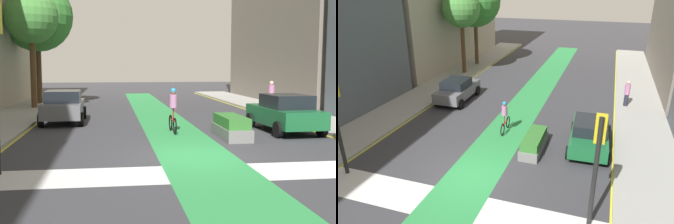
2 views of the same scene
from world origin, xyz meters
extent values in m
plane|color=#38383D|center=(0.00, 0.00, 0.00)|extent=(120.00, 120.00, 0.00)
cube|color=#2D8C47|center=(0.12, 0.00, 0.00)|extent=(2.40, 60.00, 0.01)
cube|color=silver|center=(0.00, -2.00, 0.00)|extent=(12.00, 1.80, 0.01)
cube|color=yellow|center=(-6.00, 0.00, 0.01)|extent=(0.16, 60.00, 0.01)
cube|color=#9E9E99|center=(7.50, 0.00, 0.07)|extent=(3.00, 60.00, 0.15)
cube|color=yellow|center=(6.00, 0.00, 0.01)|extent=(0.16, 60.00, 0.01)
cylinder|color=black|center=(5.22, -1.36, 2.06)|extent=(0.16, 0.16, 4.12)
cube|color=gold|center=(5.22, -1.16, 3.64)|extent=(0.35, 0.28, 0.95)
sphere|color=#3F0A0A|center=(5.22, -1.02, 3.94)|extent=(0.20, 0.20, 0.20)
sphere|color=#4C380C|center=(5.22, -1.02, 3.64)|extent=(0.20, 0.20, 0.20)
sphere|color=#26D833|center=(5.22, -1.02, 3.34)|extent=(0.20, 0.20, 0.20)
cube|color=slate|center=(-4.74, 8.58, 0.67)|extent=(1.88, 4.23, 0.70)
cube|color=black|center=(-4.74, 8.38, 1.29)|extent=(1.64, 2.03, 0.55)
cylinder|color=black|center=(-5.67, 10.03, 0.32)|extent=(0.23, 0.64, 0.64)
cylinder|color=black|center=(-3.87, 10.07, 0.32)|extent=(0.23, 0.64, 0.64)
cylinder|color=black|center=(-5.61, 7.09, 0.32)|extent=(0.23, 0.64, 0.64)
cylinder|color=black|center=(-3.81, 7.13, 0.32)|extent=(0.23, 0.64, 0.64)
cube|color=#196033|center=(4.73, 4.40, 0.67)|extent=(1.95, 4.26, 0.70)
cube|color=black|center=(4.73, 4.20, 1.29)|extent=(1.67, 2.06, 0.55)
cylinder|color=black|center=(3.77, 5.84, 0.32)|extent=(0.24, 0.65, 0.64)
cylinder|color=black|center=(5.57, 5.90, 0.32)|extent=(0.24, 0.65, 0.64)
cylinder|color=black|center=(3.88, 2.90, 0.32)|extent=(0.24, 0.65, 0.64)
cylinder|color=black|center=(5.68, 2.96, 0.32)|extent=(0.24, 0.65, 0.64)
torus|color=black|center=(0.06, 5.32, 0.34)|extent=(0.08, 0.68, 0.68)
torus|color=black|center=(0.09, 4.28, 0.34)|extent=(0.08, 0.68, 0.68)
cylinder|color=red|center=(0.08, 4.80, 0.52)|extent=(0.08, 0.95, 0.06)
cylinder|color=red|center=(0.08, 4.65, 0.79)|extent=(0.05, 0.05, 0.50)
cylinder|color=#BF72A5|center=(0.08, 4.65, 1.31)|extent=(0.32, 0.32, 0.55)
sphere|color=#8C6647|center=(0.08, 4.65, 1.70)|extent=(0.22, 0.22, 0.22)
sphere|color=#268CCC|center=(0.08, 4.65, 1.74)|extent=(0.23, 0.23, 0.23)
cylinder|color=#262638|center=(6.62, 10.72, 0.55)|extent=(0.28, 0.28, 0.80)
cylinder|color=#BF72A5|center=(6.62, 10.72, 1.31)|extent=(0.34, 0.34, 0.71)
sphere|color=beige|center=(6.62, 10.72, 1.78)|extent=(0.23, 0.23, 0.23)
cylinder|color=brown|center=(-7.25, 14.98, 2.38)|extent=(0.36, 0.36, 4.46)
sphere|color=#478C3D|center=(-7.25, 14.98, 5.76)|extent=(3.29, 3.29, 3.29)
cylinder|color=brown|center=(-7.45, 18.39, 2.31)|extent=(0.36, 0.36, 4.31)
sphere|color=#387F33|center=(-7.45, 18.39, 6.17)|extent=(4.88, 4.88, 4.88)
cube|color=slate|center=(2.12, 3.21, 0.23)|extent=(0.93, 2.65, 0.45)
cube|color=#33722D|center=(2.12, 3.21, 0.65)|extent=(0.84, 2.39, 0.40)
camera|label=1|loc=(-2.41, -12.43, 2.74)|focal=45.34mm
camera|label=2|loc=(5.20, -10.64, 7.98)|focal=33.90mm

